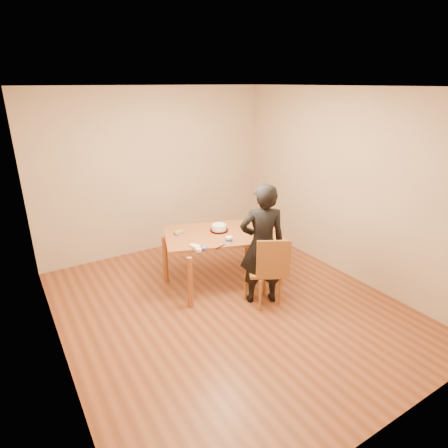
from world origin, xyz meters
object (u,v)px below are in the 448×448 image
cake_plate (219,230)px  dining_chair (263,271)px  cake (219,227)px  dining_table (222,234)px  person (262,245)px

cake_plate → dining_chair: bearing=-80.2°
cake → dining_table: bearing=-90.4°
cake → person: bearing=-79.6°
dining_table → person: bearing=-59.1°
cake_plate → cake: size_ratio=1.26×
cake_plate → person: size_ratio=0.16×
cake_plate → person: bearing=-79.6°
person → cake_plate: bearing=-54.9°
dining_chair → cake: (-0.15, 0.86, 0.35)m
dining_chair → cake_plate: cake_plate is taller
dining_table → cake: size_ratio=7.69×
person → cake: bearing=-54.9°
dining_chair → cake_plate: size_ratio=1.43×
cake_plate → person: person is taller
dining_table → person: person is taller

